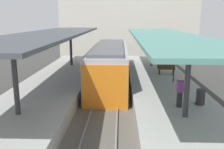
# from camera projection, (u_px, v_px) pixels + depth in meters

# --- Properties ---
(ground_plane) EXTENTS (80.00, 80.00, 0.00)m
(ground_plane) POSITION_uv_depth(u_px,v_px,m) (107.00, 102.00, 16.35)
(ground_plane) COLOR #383835
(platform_left) EXTENTS (4.40, 28.00, 1.00)m
(platform_left) POSITION_uv_depth(u_px,v_px,m) (49.00, 94.00, 16.38)
(platform_left) COLOR #9E9E99
(platform_left) RESTS_ON ground_plane
(platform_right) EXTENTS (4.40, 28.00, 1.00)m
(platform_right) POSITION_uv_depth(u_px,v_px,m) (166.00, 95.00, 16.11)
(platform_right) COLOR #9E9E99
(platform_right) RESTS_ON ground_plane
(track_ballast) EXTENTS (3.20, 28.00, 0.20)m
(track_ballast) POSITION_uv_depth(u_px,v_px,m) (107.00, 100.00, 16.33)
(track_ballast) COLOR #59544C
(track_ballast) RESTS_ON ground_plane
(rail_near_side) EXTENTS (0.08, 28.00, 0.14)m
(rail_near_side) POSITION_uv_depth(u_px,v_px,m) (96.00, 97.00, 16.32)
(rail_near_side) COLOR slate
(rail_near_side) RESTS_ON track_ballast
(rail_far_side) EXTENTS (0.08, 28.00, 0.14)m
(rail_far_side) POSITION_uv_depth(u_px,v_px,m) (118.00, 98.00, 16.27)
(rail_far_side) COLOR slate
(rail_far_side) RESTS_ON track_ballast
(commuter_train) EXTENTS (2.78, 11.83, 3.10)m
(commuter_train) POSITION_uv_depth(u_px,v_px,m) (109.00, 65.00, 19.73)
(commuter_train) COLOR #ADADB2
(commuter_train) RESTS_ON track_ballast
(canopy_left) EXTENTS (4.18, 21.00, 3.38)m
(canopy_left) POSITION_uv_depth(u_px,v_px,m) (52.00, 34.00, 16.93)
(canopy_left) COLOR #333335
(canopy_left) RESTS_ON platform_left
(canopy_right) EXTENTS (4.18, 21.00, 3.27)m
(canopy_right) POSITION_uv_depth(u_px,v_px,m) (165.00, 36.00, 16.69)
(canopy_right) COLOR #333335
(canopy_right) RESTS_ON platform_right
(platform_bench) EXTENTS (1.40, 0.41, 0.86)m
(platform_bench) POSITION_uv_depth(u_px,v_px,m) (166.00, 68.00, 19.83)
(platform_bench) COLOR black
(platform_bench) RESTS_ON platform_right
(platform_sign) EXTENTS (0.90, 0.08, 2.21)m
(platform_sign) POSITION_uv_depth(u_px,v_px,m) (174.00, 59.00, 16.94)
(platform_sign) COLOR #262628
(platform_sign) RESTS_ON platform_right
(litter_bin) EXTENTS (0.44, 0.44, 0.80)m
(litter_bin) POSITION_uv_depth(u_px,v_px,m) (201.00, 97.00, 12.71)
(litter_bin) COLOR #2D2D30
(litter_bin) RESTS_ON platform_right
(passenger_near_bench) EXTENTS (0.36, 0.36, 1.56)m
(passenger_near_bench) POSITION_uv_depth(u_px,v_px,m) (180.00, 91.00, 12.26)
(passenger_near_bench) COLOR #232328
(passenger_near_bench) RESTS_ON platform_right
(passenger_mid_platform) EXTENTS (0.36, 0.36, 1.79)m
(passenger_mid_platform) POSITION_uv_depth(u_px,v_px,m) (174.00, 59.00, 21.62)
(passenger_mid_platform) COLOR #386B3D
(passenger_mid_platform) RESTS_ON platform_right
(station_building_backdrop) EXTENTS (18.00, 6.00, 11.00)m
(station_building_backdrop) POSITION_uv_depth(u_px,v_px,m) (128.00, 17.00, 34.61)
(station_building_backdrop) COLOR beige
(station_building_backdrop) RESTS_ON ground_plane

